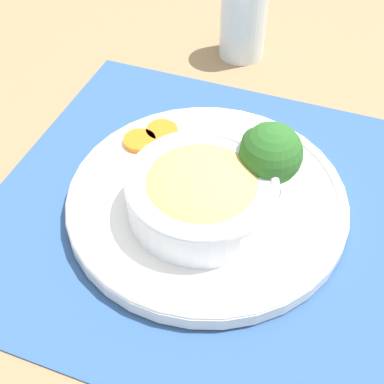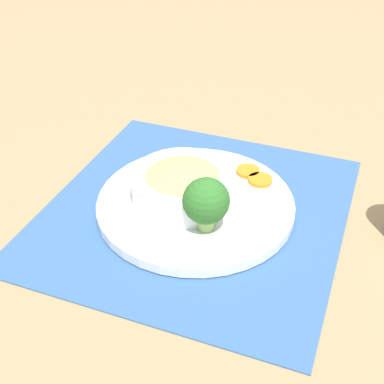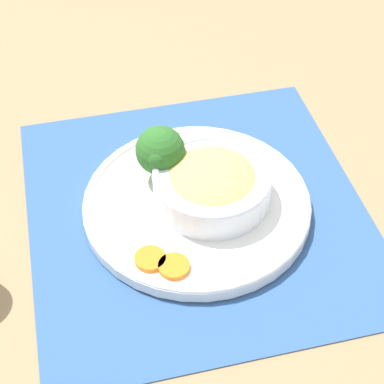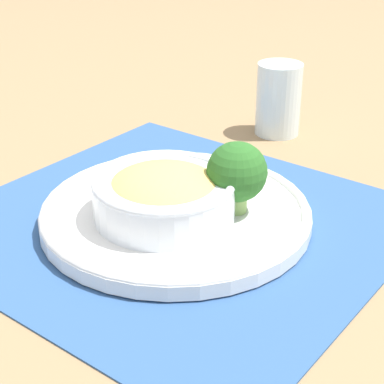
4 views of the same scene
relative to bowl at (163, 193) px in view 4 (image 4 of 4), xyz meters
name	(u,v)px [view 4 (image 4 of 4)]	position (x,y,z in m)	size (l,w,h in m)	color
ground_plane	(176,224)	(0.00, 0.02, -0.05)	(4.00, 4.00, 0.00)	#8C704C
placemat	(176,223)	(0.00, 0.02, -0.05)	(0.48, 0.46, 0.00)	#2D5184
plate	(176,212)	(0.00, 0.02, -0.03)	(0.30, 0.30, 0.02)	white
bowl	(163,193)	(0.00, 0.00, 0.00)	(0.15, 0.15, 0.05)	silver
broccoli_floret	(237,172)	(0.06, 0.05, 0.02)	(0.07, 0.07, 0.08)	#84AD5B
carrot_slice_near	(163,164)	(-0.08, 0.10, -0.02)	(0.04, 0.04, 0.01)	orange
carrot_slice_middle	(139,167)	(-0.10, 0.08, -0.02)	(0.04, 0.04, 0.01)	orange
water_glass	(278,103)	(-0.04, 0.33, 0.00)	(0.07, 0.07, 0.11)	silver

